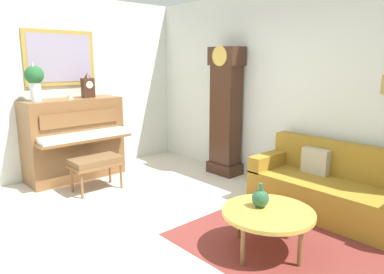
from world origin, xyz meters
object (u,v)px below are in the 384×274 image
Objects in this scene: piano at (74,138)px; mantel_clock at (88,86)px; coffee_table at (268,213)px; green_jug at (260,198)px; flower_vase at (34,79)px; grandfather_clock at (225,115)px; couch at (333,189)px; teacup at (70,98)px; piano_bench at (96,163)px.

mantel_clock is (0.00, 0.28, 0.79)m from piano.
coffee_table is (3.37, 0.40, -0.24)m from piano.
green_jug is (3.26, 0.14, -0.91)m from mantel_clock.
mantel_clock is (-3.37, -0.12, 1.03)m from coffee_table.
grandfather_clock is at bearing 59.46° from flower_vase.
green_jug is at bearing -94.84° from couch.
teacup is at bearing 83.38° from flower_vase.
couch is at bearing 33.29° from flower_vase.
coffee_table is at bearing 2.10° from mantel_clock.
mantel_clock reaches higher than green_jug.
coffee_table is 1.52× the size of flower_vase.
teacup is (0.06, -0.04, 0.64)m from piano.
couch is 1.30m from green_jug.
mantel_clock is at bearing -157.14° from couch.
mantel_clock is at bearing -177.56° from green_jug.
piano_bench is 2.12m from grandfather_clock.
coffee_table is 0.16m from green_jug.
piano_bench is at bearing -2.27° from piano.
couch is at bearing 26.76° from piano.
piano reaches higher than green_jug.
piano is 1.64× the size of coffee_table.
piano_bench is 0.80× the size of coffee_table.
teacup is at bearing -178.80° from piano_bench.
coffee_table is at bearing 15.20° from flower_vase.
piano_bench is 2.92× the size of green_jug.
green_jug reaches higher than piano_bench.
coffee_table is (2.63, 0.43, -0.02)m from piano_bench.
grandfather_clock is 1.07× the size of couch.
flower_vase reaches higher than piano.
mantel_clock is at bearing 157.41° from piano_bench.
piano_bench is 2.56m from green_jug.
flower_vase reaches higher than piano_bench.
piano reaches higher than couch.
grandfather_clock reaches higher than flower_vase.
piano is 0.84m from mantel_clock.
coffee_table is at bearing 6.83° from piano.
coffee_table is at bearing 9.37° from piano_bench.
piano is 2.48× the size of flower_vase.
piano is 6.00× the size of green_jug.
flower_vase reaches higher than teacup.
piano is 1.06m from flower_vase.
grandfather_clock is at bearing 141.21° from green_jug.
couch is at bearing 90.00° from coffee_table.
piano is 0.78m from piano_bench.
piano_bench is at bearing 1.20° from teacup.
piano_bench is (0.75, -0.03, -0.22)m from piano.
grandfather_clock reaches higher than teacup.
grandfather_clock is at bearing 48.69° from mantel_clock.
mantel_clock is at bearing 89.96° from flower_vase.
mantel_clock is 0.81m from flower_vase.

